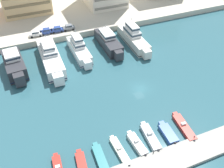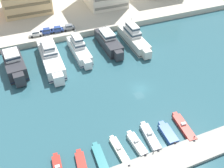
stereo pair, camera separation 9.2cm
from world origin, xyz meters
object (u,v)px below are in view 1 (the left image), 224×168
yacht_charcoal_center (109,42)px  motorboat_cream_center_left (120,151)px  yacht_ivory_center_right (133,38)px  motorboat_teal_mid_left (101,159)px  motorboat_blue_mid_right (168,133)px  motorboat_red_right (184,127)px  car_white_far_left (36,33)px  car_blue_mid_left (57,29)px  yacht_white_mid_left (50,57)px  car_grey_center_left (68,27)px  car_blue_left (46,31)px  yacht_charcoal_left (15,65)px  motorboat_grey_center_right (150,137)px  motorboat_white_center (137,144)px  motorboat_red_left (82,167)px  yacht_white_center_left (79,49)px

yacht_charcoal_center → motorboat_cream_center_left: bearing=-108.5°
yacht_charcoal_center → motorboat_cream_center_left: yacht_charcoal_center is taller
yacht_ivory_center_right → motorboat_teal_mid_left: yacht_ivory_center_right is taller
motorboat_teal_mid_left → motorboat_blue_mid_right: motorboat_blue_mid_right is taller
motorboat_teal_mid_left → motorboat_red_right: bearing=1.7°
car_white_far_left → motorboat_teal_mid_left: bearing=-85.7°
car_blue_mid_left → yacht_charcoal_center: bearing=-42.5°
yacht_white_mid_left → car_grey_center_left: size_ratio=5.38×
car_blue_mid_left → car_blue_left: bearing=178.0°
yacht_charcoal_left → car_white_far_left: 16.36m
motorboat_cream_center_left → motorboat_blue_mid_right: 11.12m
yacht_charcoal_left → car_grey_center_left: size_ratio=3.81×
yacht_white_mid_left → motorboat_cream_center_left: 36.17m
motorboat_cream_center_left → motorboat_red_right: bearing=1.2°
motorboat_grey_center_right → car_blue_left: 50.53m
yacht_charcoal_left → motorboat_white_center: yacht_charcoal_left is taller
yacht_ivory_center_right → motorboat_grey_center_right: bearing=-110.8°
yacht_ivory_center_right → car_blue_mid_left: bearing=147.9°
motorboat_red_left → car_white_far_left: bearing=90.0°
yacht_charcoal_center → car_grey_center_left: (-9.56, 12.34, 1.03)m
yacht_charcoal_left → car_grey_center_left: bearing=36.9°
yacht_white_mid_left → yacht_charcoal_center: 18.83m
yacht_ivory_center_right → motorboat_blue_mid_right: 37.33m
yacht_charcoal_center → car_white_far_left: yacht_charcoal_center is taller
yacht_charcoal_left → motorboat_blue_mid_right: (27.21, -35.30, -1.75)m
yacht_charcoal_left → motorboat_grey_center_right: 41.84m
motorboat_red_right → motorboat_teal_mid_left: bearing=-178.3°
car_blue_mid_left → car_grey_center_left: size_ratio=1.02×
motorboat_white_center → car_blue_left: (-8.28, 49.67, 2.45)m
motorboat_grey_center_right → car_blue_mid_left: bearing=99.4°
motorboat_red_right → motorboat_cream_center_left: bearing=-178.8°
motorboat_grey_center_right → car_blue_mid_left: car_blue_mid_left is taller
yacht_white_center_left → car_blue_left: 14.93m
yacht_ivory_center_right → car_white_far_left: 31.61m
motorboat_white_center → motorboat_grey_center_right: (3.37, 0.56, -0.01)m
yacht_charcoal_left → yacht_ivory_center_right: bearing=1.2°
yacht_charcoal_center → motorboat_grey_center_right: bearing=-98.3°
car_blue_left → motorboat_white_center: bearing=-80.5°
motorboat_teal_mid_left → yacht_charcoal_left: bearing=108.4°
yacht_charcoal_left → yacht_white_center_left: 18.83m
motorboat_grey_center_right → car_blue_mid_left: size_ratio=1.89×
yacht_white_center_left → motorboat_red_left: 38.75m
motorboat_cream_center_left → motorboat_red_right: size_ratio=0.93×
motorboat_red_right → yacht_charcoal_center: bearing=94.2°
yacht_ivory_center_right → motorboat_red_right: bearing=-98.5°
yacht_white_center_left → car_blue_mid_left: bearing=105.4°
motorboat_blue_mid_right → car_grey_center_left: size_ratio=1.52×
motorboat_blue_mid_right → car_white_far_left: size_ratio=1.49×
motorboat_blue_mid_right → car_white_far_left: 53.08m
yacht_white_mid_left → car_white_far_left: 14.16m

